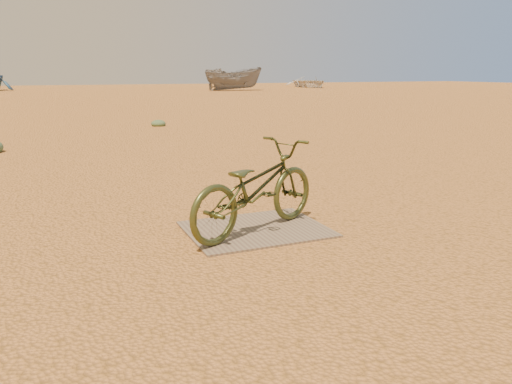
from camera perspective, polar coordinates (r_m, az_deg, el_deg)
name	(u,v)px	position (r m, az deg, el deg)	size (l,w,h in m)	color
ground	(267,223)	(5.63, 1.26, -3.51)	(120.00, 120.00, 0.00)	#CB8040
plywood_board	(256,229)	(5.36, 0.00, -4.27)	(1.46, 1.14, 0.02)	#77694F
bicycle	(255,188)	(5.14, -0.08, 0.50)	(0.62, 1.78, 0.94)	#3E4720
boat_mid_right	(234,79)	(44.03, -2.55, 12.80)	(1.92, 5.11, 1.98)	slate
boat_far_right	(310,82)	(52.69, 6.14, 12.41)	(3.81, 5.33, 1.10)	silver
kale_b	(159,126)	(15.86, -11.08, 7.42)	(0.45, 0.45, 0.25)	#5B774E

